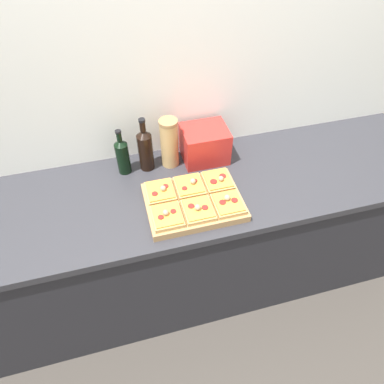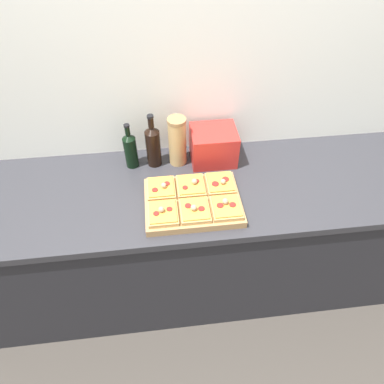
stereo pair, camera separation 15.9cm
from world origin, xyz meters
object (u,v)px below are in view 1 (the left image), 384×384
olive_oil_bottle (123,155)px  toaster_oven (205,144)px  wine_bottle (145,149)px  grain_jar_tall (169,143)px  cutting_board (194,202)px

olive_oil_bottle → toaster_oven: olive_oil_bottle is taller
olive_oil_bottle → wine_bottle: size_ratio=0.86×
grain_jar_tall → toaster_oven: (0.19, -0.00, -0.04)m
olive_oil_bottle → grain_jar_tall: 0.24m
cutting_board → toaster_oven: (0.15, 0.32, 0.07)m
wine_bottle → toaster_oven: (0.31, -0.00, -0.03)m
cutting_board → wine_bottle: (-0.17, 0.32, 0.10)m
wine_bottle → grain_jar_tall: size_ratio=1.11×
cutting_board → wine_bottle: wine_bottle is taller
cutting_board → toaster_oven: toaster_oven is taller
cutting_board → toaster_oven: size_ratio=1.73×
wine_bottle → toaster_oven: 0.31m
olive_oil_bottle → cutting_board: bearing=-48.7°
wine_bottle → olive_oil_bottle: bearing=180.0°
grain_jar_tall → toaster_oven: grain_jar_tall is taller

